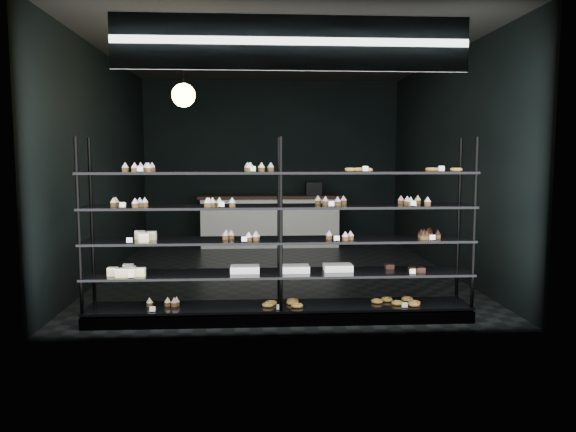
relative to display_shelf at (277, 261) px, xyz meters
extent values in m
cube|color=black|center=(0.12, 2.45, -0.62)|extent=(5.00, 6.00, 0.01)
cube|color=black|center=(0.12, 2.45, 2.57)|extent=(5.00, 6.00, 0.01)
cube|color=black|center=(0.12, 5.45, 0.97)|extent=(5.00, 0.01, 3.20)
cube|color=black|center=(0.12, -0.55, 0.97)|extent=(5.00, 0.01, 3.20)
cube|color=black|center=(-2.38, 2.45, 0.97)|extent=(0.01, 6.00, 3.20)
cube|color=black|center=(2.62, 2.45, 0.97)|extent=(0.01, 6.00, 3.20)
cube|color=black|center=(0.03, 0.00, -0.57)|extent=(4.00, 0.50, 0.12)
cylinder|color=black|center=(-1.94, -0.22, 0.36)|extent=(0.04, 0.04, 1.85)
cylinder|color=black|center=(-1.94, 0.22, 0.36)|extent=(0.04, 0.04, 1.85)
cylinder|color=black|center=(0.03, -0.22, 0.36)|extent=(0.04, 0.04, 1.85)
cylinder|color=black|center=(0.03, 0.22, 0.36)|extent=(0.04, 0.04, 1.85)
cylinder|color=black|center=(2.00, -0.22, 0.36)|extent=(0.04, 0.04, 1.85)
cylinder|color=black|center=(2.00, 0.22, 0.36)|extent=(0.04, 0.04, 1.85)
cube|color=black|center=(0.03, 0.00, -0.48)|extent=(4.00, 0.50, 0.03)
cube|color=black|center=(0.03, 0.00, -0.13)|extent=(4.00, 0.50, 0.02)
cube|color=black|center=(0.03, 0.00, 0.22)|extent=(4.00, 0.50, 0.02)
cube|color=black|center=(0.03, 0.00, 0.57)|extent=(4.00, 0.50, 0.02)
cube|color=black|center=(0.03, 0.00, 0.92)|extent=(4.00, 0.50, 0.02)
cube|color=white|center=(-1.36, -0.18, 0.96)|extent=(0.06, 0.04, 0.06)
cube|color=white|center=(-0.22, -0.18, 0.96)|extent=(0.06, 0.04, 0.06)
cube|color=white|center=(0.89, -0.18, 0.96)|extent=(0.05, 0.04, 0.06)
cube|color=white|center=(1.68, -0.18, 0.96)|extent=(0.06, 0.04, 0.06)
cube|color=white|center=(-1.50, -0.18, 0.61)|extent=(0.06, 0.04, 0.06)
cube|color=white|center=(-0.60, -0.18, 0.61)|extent=(0.05, 0.04, 0.06)
cube|color=white|center=(0.54, -0.18, 0.61)|extent=(0.06, 0.04, 0.06)
cube|color=white|center=(1.41, -0.18, 0.61)|extent=(0.06, 0.04, 0.06)
cube|color=white|center=(-1.49, -0.18, 0.26)|extent=(0.06, 0.04, 0.06)
cube|color=white|center=(-0.37, -0.18, 0.26)|extent=(0.06, 0.04, 0.06)
cube|color=white|center=(0.59, -0.18, 0.26)|extent=(0.06, 0.04, 0.06)
cube|color=white|center=(1.59, -0.18, 0.26)|extent=(0.06, 0.04, 0.06)
cube|color=white|center=(-1.47, -0.18, -0.09)|extent=(0.06, 0.04, 0.06)
cube|color=white|center=(1.36, -0.18, -0.09)|extent=(0.06, 0.04, 0.06)
cube|color=white|center=(-1.23, -0.18, -0.44)|extent=(0.06, 0.04, 0.06)
cube|color=white|center=(0.03, -0.18, -0.44)|extent=(0.05, 0.04, 0.06)
cube|color=white|center=(1.26, -0.18, -0.44)|extent=(0.06, 0.04, 0.06)
cube|color=#0C1840|center=(0.12, -0.47, 2.12)|extent=(3.20, 0.04, 0.45)
cube|color=white|center=(0.12, -0.49, 2.12)|extent=(3.30, 0.02, 0.50)
cylinder|color=black|center=(-1.08, 1.19, 2.26)|extent=(0.01, 0.01, 0.59)
sphere|color=#FFD259|center=(-1.08, 1.19, 1.82)|extent=(0.28, 0.28, 0.28)
cube|color=silver|center=(0.07, 4.95, -0.17)|extent=(2.59, 0.60, 0.92)
cube|color=black|center=(0.07, 4.95, 0.32)|extent=(2.70, 0.65, 0.06)
cube|color=black|center=(0.90, 4.95, 0.48)|extent=(0.30, 0.30, 0.25)
camera|label=1|loc=(-0.24, -5.75, 1.08)|focal=35.00mm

